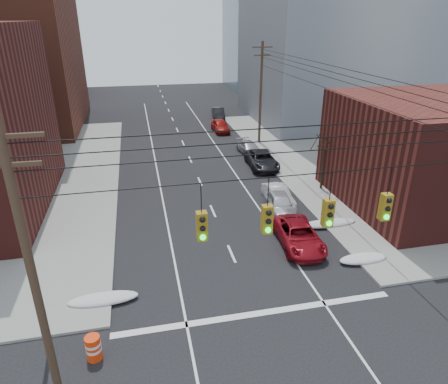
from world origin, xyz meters
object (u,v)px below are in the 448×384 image
construction_barrel (94,348)px  parked_car_b (278,196)px  parked_car_d (249,148)px  lot_car_a (17,187)px  red_pickup (299,235)px  parked_car_c (262,160)px  parked_car_e (220,126)px  parked_car_f (218,113)px  lot_car_b (20,175)px  parked_car_a (280,203)px

construction_barrel → parked_car_b: bearing=45.3°
parked_car_d → lot_car_a: size_ratio=1.16×
red_pickup → parked_car_b: bearing=86.4°
parked_car_c → parked_car_e: bearing=97.7°
parked_car_f → lot_car_b: lot_car_b is taller
red_pickup → construction_barrel: size_ratio=4.52×
parked_car_a → parked_car_d: 13.92m
parked_car_b → parked_car_e: size_ratio=0.91×
red_pickup → parked_car_b: (0.85, 6.15, -0.04)m
lot_car_a → parked_car_a: bearing=-102.3°
parked_car_f → lot_car_b: (-21.53, -20.12, 0.11)m
parked_car_c → construction_barrel: size_ratio=4.76×
red_pickup → parked_car_d: size_ratio=1.19×
red_pickup → parked_car_e: size_ratio=1.15×
parked_car_b → parked_car_c: bearing=80.1°
parked_car_d → parked_car_f: 16.28m
parked_car_c → parked_car_f: parked_car_f is taller
construction_barrel → parked_car_d: bearing=61.1°
parked_car_a → parked_car_e: bearing=95.3°
lot_car_a → lot_car_b: lot_car_b is taller
parked_car_b → lot_car_b: 22.04m
parked_car_e → red_pickup: bearing=-93.3°
lot_car_b → parked_car_f: bearing=-31.9°
parked_car_e → lot_car_b: bearing=-148.5°
red_pickup → parked_car_a: parked_car_a is taller
lot_car_a → construction_barrel: 20.24m
parked_car_b → parked_car_d: size_ratio=0.95×
red_pickup → parked_car_c: 14.40m
red_pickup → parked_car_f: bearing=90.9°
parked_car_e → construction_barrel: (-12.78, -34.62, -0.18)m
parked_car_e → lot_car_b: 24.28m
parked_car_e → lot_car_b: lot_car_b is taller
parked_car_b → lot_car_b: size_ratio=0.79×
red_pickup → parked_car_a: bearing=88.7°
parked_car_e → construction_barrel: 36.91m
parked_car_b → lot_car_a: 20.89m
parked_car_c → lot_car_b: bearing=-178.3°
lot_car_a → parked_car_b: bearing=-98.1°
parked_car_d → parked_car_e: (-1.15, 9.38, 0.14)m
lot_car_b → red_pickup: bearing=-112.0°
parked_car_b → lot_car_b: lot_car_b is taller
parked_car_d → construction_barrel: bearing=-125.4°
red_pickup → parked_car_a: (0.46, 4.68, 0.02)m
parked_car_a → parked_car_f: bearing=93.3°
parked_car_d → parked_car_b: bearing=-101.9°
parked_car_a → parked_car_b: 1.52m
parked_car_b → lot_car_a: lot_car_a is taller
parked_car_b → parked_car_e: 21.74m
parked_car_f → red_pickup: bearing=-86.9°
parked_car_a → parked_car_f: 30.15m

